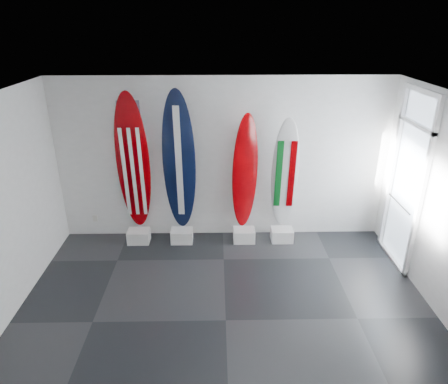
{
  "coord_description": "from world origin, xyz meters",
  "views": [
    {
      "loc": [
        -0.11,
        -4.44,
        3.89
      ],
      "look_at": [
        0.0,
        1.4,
        1.35
      ],
      "focal_mm": 32.33,
      "sensor_mm": 36.0,
      "label": 1
    }
  ],
  "objects_px": {
    "surfboard_usa": "(133,164)",
    "surfboard_italy": "(285,174)",
    "surfboard_navy": "(179,162)",
    "surfboard_swiss": "(245,173)"
  },
  "relations": [
    {
      "from": "surfboard_navy",
      "to": "surfboard_italy",
      "type": "bearing_deg",
      "value": 5.69
    },
    {
      "from": "surfboard_navy",
      "to": "surfboard_swiss",
      "type": "relative_size",
      "value": 1.19
    },
    {
      "from": "surfboard_italy",
      "to": "surfboard_usa",
      "type": "bearing_deg",
      "value": -177.42
    },
    {
      "from": "surfboard_usa",
      "to": "surfboard_italy",
      "type": "xyz_separation_m",
      "value": [
        2.69,
        0.0,
        -0.22
      ]
    },
    {
      "from": "surfboard_usa",
      "to": "surfboard_italy",
      "type": "relative_size",
      "value": 1.2
    },
    {
      "from": "surfboard_swiss",
      "to": "surfboard_italy",
      "type": "bearing_deg",
      "value": -21.0
    },
    {
      "from": "surfboard_usa",
      "to": "surfboard_navy",
      "type": "xyz_separation_m",
      "value": [
        0.81,
        0.0,
        0.01
      ]
    },
    {
      "from": "surfboard_usa",
      "to": "surfboard_navy",
      "type": "relative_size",
      "value": 0.99
    },
    {
      "from": "surfboard_navy",
      "to": "surfboard_italy",
      "type": "distance_m",
      "value": 1.9
    },
    {
      "from": "surfboard_usa",
      "to": "surfboard_italy",
      "type": "height_order",
      "value": "surfboard_usa"
    }
  ]
}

